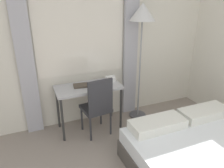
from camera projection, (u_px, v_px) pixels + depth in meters
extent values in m
cube|color=silver|center=(100.00, 41.00, 3.53)|extent=(4.88, 0.05, 2.70)
cube|color=white|center=(80.00, 27.00, 3.29)|extent=(1.40, 0.01, 1.50)
cube|color=#B2B2BC|center=(24.00, 52.00, 3.07)|extent=(0.24, 0.06, 2.60)
cube|color=#B2B2BC|center=(131.00, 43.00, 3.66)|extent=(0.24, 0.06, 2.60)
cube|color=#B2B2B7|center=(88.00, 87.00, 3.37)|extent=(1.01, 0.48, 0.04)
cylinder|color=#333333|center=(63.00, 120.00, 3.18)|extent=(0.04, 0.04, 0.70)
cylinder|color=#333333|center=(121.00, 109.00, 3.51)|extent=(0.04, 0.04, 0.70)
cylinder|color=#333333|center=(58.00, 108.00, 3.52)|extent=(0.04, 0.04, 0.70)
cylinder|color=#333333|center=(111.00, 98.00, 3.85)|extent=(0.04, 0.04, 0.70)
cube|color=#333338|center=(96.00, 108.00, 3.36)|extent=(0.45, 0.45, 0.05)
cube|color=#333338|center=(101.00, 97.00, 3.11)|extent=(0.38, 0.08, 0.50)
cylinder|color=#333338|center=(91.00, 129.00, 3.23)|extent=(0.03, 0.03, 0.40)
cylinder|color=#333338|center=(111.00, 123.00, 3.39)|extent=(0.03, 0.03, 0.40)
cylinder|color=#333338|center=(82.00, 119.00, 3.50)|extent=(0.03, 0.03, 0.40)
cylinder|color=#333338|center=(101.00, 114.00, 3.66)|extent=(0.03, 0.03, 0.40)
cube|color=silver|center=(158.00, 124.00, 2.83)|extent=(0.73, 0.32, 0.12)
cube|color=silver|center=(204.00, 112.00, 3.11)|extent=(0.73, 0.32, 0.12)
cylinder|color=#4C4C51|center=(137.00, 115.00, 3.99)|extent=(0.29, 0.29, 0.03)
cylinder|color=gray|center=(140.00, 71.00, 3.67)|extent=(0.02, 0.02, 1.65)
cone|color=silver|center=(143.00, 12.00, 3.30)|extent=(0.41, 0.41, 0.27)
cube|color=white|center=(111.00, 79.00, 3.55)|extent=(0.13, 0.17, 0.06)
cube|color=white|center=(110.00, 77.00, 3.54)|extent=(0.14, 0.06, 0.02)
cube|color=#4C4238|center=(82.00, 85.00, 3.36)|extent=(0.27, 0.20, 0.02)
cube|color=white|center=(82.00, 85.00, 3.36)|extent=(0.25, 0.19, 0.01)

